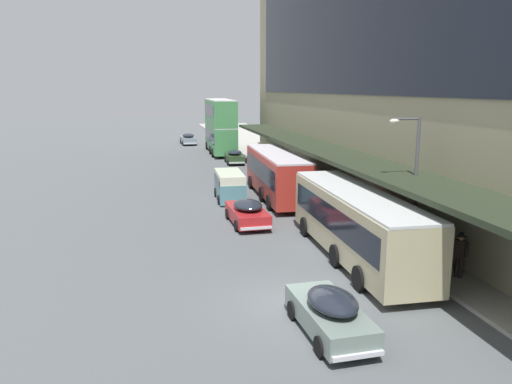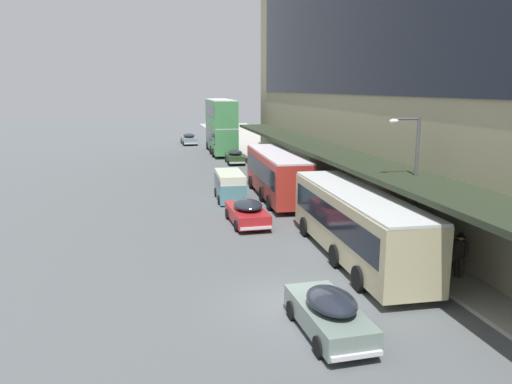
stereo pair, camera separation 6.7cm
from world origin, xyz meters
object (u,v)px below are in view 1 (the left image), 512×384
(fire_hydrant, at_px, (371,227))
(sedan_far_back, at_px, (247,212))
(transit_bus_kerbside_front, at_px, (356,220))
(street_lamp, at_px, (412,175))
(sedan_trailing_mid, at_px, (188,139))
(sedan_lead_near, at_px, (234,157))
(vw_van, at_px, (229,184))
(sedan_lead_mid, at_px, (330,312))
(transit_bus_kerbside_rear, at_px, (220,124))
(transit_bus_kerbside_far, at_px, (277,172))
(pedestrian_at_kerb, at_px, (460,253))

(fire_hydrant, bearing_deg, sedan_far_back, 148.13)
(transit_bus_kerbside_front, relative_size, street_lamp, 1.83)
(street_lamp, relative_size, fire_hydrant, 9.00)
(fire_hydrant, bearing_deg, sedan_trailing_mid, 97.18)
(sedan_lead_near, relative_size, vw_van, 0.96)
(street_lamp, bearing_deg, transit_bus_kerbside_front, 172.64)
(transit_bus_kerbside_front, bearing_deg, fire_hydrant, 54.04)
(sedan_far_back, bearing_deg, sedan_lead_mid, -90.07)
(sedan_lead_mid, xyz_separation_m, street_lamp, (6.14, 6.23, 3.11))
(transit_bus_kerbside_rear, bearing_deg, sedan_lead_near, -88.76)
(transit_bus_kerbside_far, relative_size, sedan_far_back, 2.40)
(sedan_trailing_mid, height_order, sedan_lead_near, sedan_trailing_mid)
(transit_bus_kerbside_far, xyz_separation_m, fire_hydrant, (2.52, -10.00, -1.37))
(sedan_lead_mid, height_order, sedan_trailing_mid, sedan_trailing_mid)
(sedan_far_back, relative_size, street_lamp, 0.73)
(transit_bus_kerbside_rear, xyz_separation_m, sedan_lead_mid, (-3.16, -45.10, -2.66))
(transit_bus_kerbside_rear, bearing_deg, street_lamp, -85.61)
(sedan_trailing_mid, distance_m, sedan_far_back, 41.96)
(transit_bus_kerbside_far, distance_m, vw_van, 3.42)
(sedan_far_back, distance_m, vw_van, 6.57)
(sedan_lead_near, bearing_deg, transit_bus_kerbside_far, -89.80)
(sedan_lead_near, xyz_separation_m, vw_van, (-3.27, -16.68, 0.38))
(sedan_lead_near, distance_m, pedestrian_at_kerb, 33.59)
(sedan_far_back, height_order, fire_hydrant, sedan_far_back)
(transit_bus_kerbside_rear, relative_size, pedestrian_at_kerb, 6.09)
(fire_hydrant, bearing_deg, vw_van, 119.75)
(pedestrian_at_kerb, distance_m, street_lamp, 4.13)
(sedan_lead_mid, distance_m, pedestrian_at_kerb, 7.41)
(pedestrian_at_kerb, bearing_deg, vw_van, 111.59)
(transit_bus_kerbside_rear, height_order, sedan_trailing_mid, transit_bus_kerbside_rear)
(sedan_lead_mid, height_order, fire_hydrant, sedan_lead_mid)
(transit_bus_kerbside_far, bearing_deg, sedan_trailing_mid, 95.18)
(fire_hydrant, bearing_deg, sedan_lead_mid, -121.52)
(transit_bus_kerbside_far, distance_m, fire_hydrant, 10.40)
(transit_bus_kerbside_front, xyz_separation_m, transit_bus_kerbside_far, (-0.27, 13.10, 0.06))
(transit_bus_kerbside_front, bearing_deg, sedan_trailing_mid, 94.10)
(transit_bus_kerbside_far, height_order, street_lamp, street_lamp)
(pedestrian_at_kerb, xyz_separation_m, fire_hydrant, (-0.78, 6.51, -0.69))
(transit_bus_kerbside_front, distance_m, sedan_far_back, 7.77)
(sedan_trailing_mid, bearing_deg, sedan_far_back, -90.21)
(transit_bus_kerbside_front, relative_size, sedan_far_back, 2.51)
(transit_bus_kerbside_front, height_order, transit_bus_kerbside_far, transit_bus_kerbside_far)
(vw_van, bearing_deg, transit_bus_kerbside_far, -4.02)
(sedan_trailing_mid, xyz_separation_m, fire_hydrant, (5.75, -45.63, -0.26))
(sedan_lead_mid, height_order, pedestrian_at_kerb, pedestrian_at_kerb)
(transit_bus_kerbside_front, xyz_separation_m, sedan_lead_mid, (-3.67, -6.55, -1.06))
(sedan_trailing_mid, xyz_separation_m, sedan_far_back, (-0.16, -41.96, -0.03))
(sedan_lead_mid, xyz_separation_m, sedan_trailing_mid, (0.17, 55.28, 0.01))
(vw_van, height_order, fire_hydrant, vw_van)
(sedan_lead_mid, xyz_separation_m, sedan_lead_near, (3.34, 36.56, -0.03))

